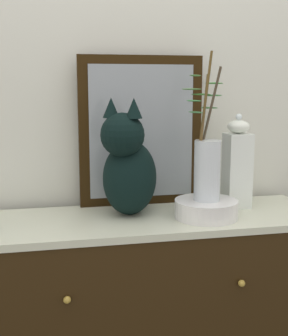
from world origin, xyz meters
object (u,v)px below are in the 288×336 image
(cat_sitting, at_px, (128,167))
(bowl_porcelain, at_px, (206,209))
(mirror_leaning, at_px, (141,131))
(vase_glass_clear, at_px, (207,164))
(sideboard, at_px, (144,327))
(jar_lidded_porcelain, at_px, (237,165))

(cat_sitting, relative_size, bowl_porcelain, 1.88)
(mirror_leaning, xyz_separation_m, vase_glass_clear, (0.19, -0.24, -0.09))
(sideboard, relative_size, jar_lidded_porcelain, 3.64)
(mirror_leaning, bearing_deg, sideboard, -98.60)
(jar_lidded_porcelain, bearing_deg, cat_sitting, -176.25)
(vase_glass_clear, bearing_deg, jar_lidded_porcelain, 35.53)
(vase_glass_clear, relative_size, jar_lidded_porcelain, 1.44)
(mirror_leaning, bearing_deg, bowl_porcelain, -52.30)
(cat_sitting, bearing_deg, vase_glass_clear, -18.90)
(mirror_leaning, height_order, jar_lidded_porcelain, mirror_leaning)
(mirror_leaning, xyz_separation_m, bowl_porcelain, (0.19, -0.24, -0.26))
(mirror_leaning, bearing_deg, jar_lidded_porcelain, -18.77)
(sideboard, bearing_deg, mirror_leaning, 81.40)
(vase_glass_clear, bearing_deg, bowl_porcelain, -78.97)
(cat_sitting, bearing_deg, mirror_leaning, 62.23)
(mirror_leaning, relative_size, vase_glass_clear, 1.12)
(bowl_porcelain, relative_size, jar_lidded_porcelain, 0.63)
(sideboard, bearing_deg, jar_lidded_porcelain, 9.67)
(bowl_porcelain, relative_size, vase_glass_clear, 0.44)
(mirror_leaning, bearing_deg, cat_sitting, -117.77)
(vase_glass_clear, bearing_deg, cat_sitting, 161.10)
(sideboard, bearing_deg, vase_glass_clear, -14.11)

